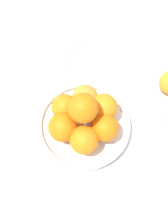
# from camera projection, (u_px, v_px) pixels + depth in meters

# --- Properties ---
(ground_plane) EXTENTS (4.00, 4.00, 0.00)m
(ground_plane) POSITION_uv_depth(u_px,v_px,m) (84.00, 127.00, 0.67)
(ground_plane) COLOR beige
(fruit_bowl) EXTENTS (0.28, 0.28, 0.04)m
(fruit_bowl) POSITION_uv_depth(u_px,v_px,m) (84.00, 125.00, 0.65)
(fruit_bowl) COLOR silver
(fruit_bowl) RESTS_ON ground_plane
(orange_pile) EXTENTS (0.20, 0.19, 0.14)m
(orange_pile) POSITION_uv_depth(u_px,v_px,m) (84.00, 116.00, 0.59)
(orange_pile) COLOR orange
(orange_pile) RESTS_ON fruit_bowl
(napkin_folded) EXTENTS (0.14, 0.14, 0.01)m
(napkin_folded) POSITION_uv_depth(u_px,v_px,m) (56.00, 47.00, 0.80)
(napkin_folded) COLOR beige
(napkin_folded) RESTS_ON ground_plane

